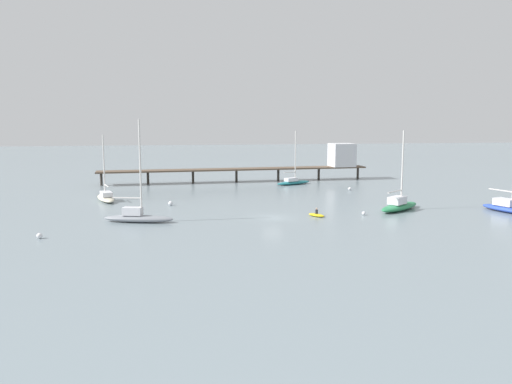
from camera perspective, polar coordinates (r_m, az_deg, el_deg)
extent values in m
plane|color=gray|center=(69.47, 1.82, -2.82)|extent=(400.00, 400.00, 0.00)
cube|color=brown|center=(108.47, -2.16, 2.51)|extent=(56.36, 7.36, 0.30)
cylinder|color=#38332D|center=(107.13, -16.57, 1.35)|extent=(0.50, 0.50, 2.52)
cylinder|color=#38332D|center=(106.87, -11.74, 1.50)|extent=(0.50, 0.50, 2.52)
cylinder|color=#38332D|center=(107.37, -6.91, 1.64)|extent=(0.50, 0.50, 2.52)
cylinder|color=#38332D|center=(108.62, -2.16, 1.77)|extent=(0.50, 0.50, 2.52)
cylinder|color=#38332D|center=(110.59, 2.46, 1.88)|extent=(0.50, 0.50, 2.52)
cylinder|color=#38332D|center=(113.26, 6.88, 1.97)|extent=(0.50, 0.50, 2.52)
cylinder|color=#38332D|center=(116.57, 11.08, 2.05)|extent=(0.50, 0.50, 2.52)
cube|color=silver|center=(114.75, 9.37, 4.03)|extent=(5.12, 5.12, 4.96)
ellipsoid|color=beige|center=(87.03, -16.12, -0.65)|extent=(4.55, 8.83, 0.85)
cube|color=silver|center=(86.25, -16.07, -0.20)|extent=(2.38, 3.46, 0.71)
cylinder|color=silver|center=(86.84, -16.30, 2.83)|extent=(0.22, 0.22, 9.72)
cylinder|color=silver|center=(85.40, -16.03, 0.66)|extent=(1.19, 3.50, 0.18)
ellipsoid|color=#287F4C|center=(77.75, 15.42, -1.57)|extent=(8.91, 7.80, 1.00)
cube|color=silver|center=(76.93, 15.19, -0.88)|extent=(3.21, 3.05, 1.07)
cylinder|color=silver|center=(77.46, 15.74, 2.64)|extent=(0.23, 0.23, 10.43)
cylinder|color=silver|center=(76.09, 14.97, 0.05)|extent=(3.19, 2.59, 0.19)
ellipsoid|color=#2D4CB7|center=(81.48, 25.95, -1.71)|extent=(5.07, 9.03, 0.87)
cube|color=silver|center=(81.76, 25.60, -1.00)|extent=(2.56, 3.24, 0.99)
cylinder|color=silver|center=(82.06, 25.20, 0.16)|extent=(1.38, 3.82, 0.18)
ellipsoid|color=gray|center=(67.99, -12.74, -2.86)|extent=(9.27, 4.32, 0.92)
cube|color=silver|center=(68.06, -13.34, -2.04)|extent=(2.68, 1.98, 1.02)
cylinder|color=silver|center=(66.95, -12.54, 2.60)|extent=(0.23, 0.23, 12.08)
cylinder|color=silver|center=(68.03, -13.95, -0.64)|extent=(3.68, 1.17, 0.18)
ellipsoid|color=#1E727A|center=(104.68, 4.13, 1.01)|extent=(8.16, 5.33, 0.70)
cube|color=silver|center=(104.19, 3.86, 1.36)|extent=(2.86, 2.35, 0.67)
cylinder|color=silver|center=(104.42, 4.34, 3.96)|extent=(0.22, 0.22, 10.05)
cylinder|color=silver|center=(103.80, 3.70, 2.16)|extent=(2.66, 1.42, 0.17)
ellipsoid|color=yellow|center=(70.83, 6.64, -2.52)|extent=(2.37, 2.89, 0.35)
cylinder|color=#26262D|center=(70.75, 6.64, -2.16)|extent=(0.49, 0.49, 0.55)
sphere|color=tan|center=(70.68, 6.65, -1.84)|extent=(0.24, 0.24, 0.24)
sphere|color=silver|center=(62.08, -22.61, -4.45)|extent=(0.63, 0.63, 0.63)
sphere|color=silver|center=(72.66, 11.70, -2.29)|extent=(0.52, 0.52, 0.52)
sphere|color=silver|center=(80.09, -9.33, -1.23)|extent=(0.68, 0.68, 0.68)
sphere|color=silver|center=(97.43, 10.22, 0.35)|extent=(0.59, 0.59, 0.59)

